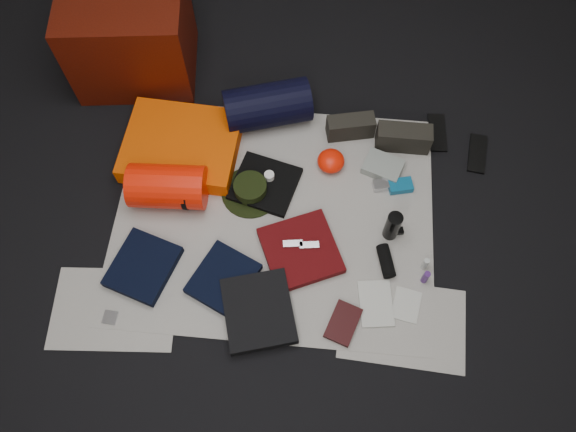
# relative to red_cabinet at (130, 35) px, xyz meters

# --- Properties ---
(floor) EXTENTS (4.50, 4.50, 0.02)m
(floor) POSITION_rel_red_cabinet_xyz_m (0.87, -0.89, -0.27)
(floor) COLOR black
(floor) RESTS_ON ground
(newspaper_mat) EXTENTS (1.60, 1.30, 0.01)m
(newspaper_mat) POSITION_rel_red_cabinet_xyz_m (0.87, -0.89, -0.26)
(newspaper_mat) COLOR beige
(newspaper_mat) RESTS_ON floor
(newspaper_sheet_front_left) EXTENTS (0.61, 0.44, 0.00)m
(newspaper_sheet_front_left) POSITION_rel_red_cabinet_xyz_m (0.17, -1.44, -0.26)
(newspaper_sheet_front_left) COLOR beige
(newspaper_sheet_front_left) RESTS_ON floor
(newspaper_sheet_front_right) EXTENTS (0.60, 0.43, 0.00)m
(newspaper_sheet_front_right) POSITION_rel_red_cabinet_xyz_m (1.52, -1.39, -0.26)
(newspaper_sheet_front_right) COLOR beige
(newspaper_sheet_front_right) RESTS_ON floor
(red_cabinet) EXTENTS (0.69, 0.60, 0.53)m
(red_cabinet) POSITION_rel_red_cabinet_xyz_m (0.00, 0.00, 0.00)
(red_cabinet) COLOR #4B0F05
(red_cabinet) RESTS_ON floor
(sleeping_pad) EXTENTS (0.61, 0.51, 0.11)m
(sleeping_pad) POSITION_rel_red_cabinet_xyz_m (0.34, -0.55, -0.20)
(sleeping_pad) COLOR #F54F02
(sleeping_pad) RESTS_ON newspaper_mat
(stuff_sack) EXTENTS (0.39, 0.24, 0.22)m
(stuff_sack) POSITION_rel_red_cabinet_xyz_m (0.33, -0.83, -0.15)
(stuff_sack) COLOR #F91A04
(stuff_sack) RESTS_ON newspaper_mat
(sack_strap_left) EXTENTS (0.02, 0.22, 0.22)m
(sack_strap_left) POSITION_rel_red_cabinet_xyz_m (0.23, -0.83, -0.15)
(sack_strap_left) COLOR black
(sack_strap_left) RESTS_ON newspaper_mat
(sack_strap_right) EXTENTS (0.03, 0.22, 0.22)m
(sack_strap_right) POSITION_rel_red_cabinet_xyz_m (0.43, -0.83, -0.15)
(sack_strap_right) COLOR black
(sack_strap_right) RESTS_ON newspaper_mat
(navy_duffel) EXTENTS (0.50, 0.36, 0.24)m
(navy_duffel) POSITION_rel_red_cabinet_xyz_m (0.77, -0.30, -0.14)
(navy_duffel) COLOR black
(navy_duffel) RESTS_ON newspaper_mat
(boonie_brim) EXTENTS (0.33, 0.33, 0.01)m
(boonie_brim) POSITION_rel_red_cabinet_xyz_m (0.73, -0.77, -0.25)
(boonie_brim) COLOR black
(boonie_brim) RESTS_ON newspaper_mat
(boonie_crown) EXTENTS (0.17, 0.17, 0.07)m
(boonie_crown) POSITION_rel_red_cabinet_xyz_m (0.73, -0.77, -0.21)
(boonie_crown) COLOR black
(boonie_crown) RESTS_ON boonie_brim
(hiking_boot_left) EXTENTS (0.27, 0.15, 0.13)m
(hiking_boot_left) POSITION_rel_red_cabinet_xyz_m (1.23, -0.35, -0.19)
(hiking_boot_left) COLOR black
(hiking_boot_left) RESTS_ON newspaper_mat
(hiking_boot_right) EXTENTS (0.28, 0.11, 0.14)m
(hiking_boot_right) POSITION_rel_red_cabinet_xyz_m (1.51, -0.40, -0.19)
(hiking_boot_right) COLOR black
(hiking_boot_right) RESTS_ON newspaper_mat
(flip_flop_left) EXTENTS (0.10, 0.25, 0.01)m
(flip_flop_left) POSITION_rel_red_cabinet_xyz_m (1.70, -0.31, -0.26)
(flip_flop_left) COLOR black
(flip_flop_left) RESTS_ON floor
(flip_flop_right) EXTENTS (0.12, 0.25, 0.01)m
(flip_flop_right) POSITION_rel_red_cabinet_xyz_m (1.92, -0.42, -0.26)
(flip_flop_right) COLOR black
(flip_flop_right) RESTS_ON floor
(trousers_navy_a) EXTENTS (0.36, 0.38, 0.05)m
(trousers_navy_a) POSITION_rel_red_cabinet_xyz_m (0.27, -1.23, -0.23)
(trousers_navy_a) COLOR black
(trousers_navy_a) RESTS_ON newspaper_mat
(trousers_navy_b) EXTENTS (0.36, 0.38, 0.05)m
(trousers_navy_b) POSITION_rel_red_cabinet_xyz_m (0.66, -1.25, -0.23)
(trousers_navy_b) COLOR black
(trousers_navy_b) RESTS_ON newspaper_mat
(trousers_charcoal) EXTENTS (0.40, 0.43, 0.06)m
(trousers_charcoal) POSITION_rel_red_cabinet_xyz_m (0.85, -1.40, -0.23)
(trousers_charcoal) COLOR black
(trousers_charcoal) RESTS_ON newspaper_mat
(black_tshirt) EXTENTS (0.38, 0.37, 0.03)m
(black_tshirt) POSITION_rel_red_cabinet_xyz_m (0.80, -0.72, -0.24)
(black_tshirt) COLOR black
(black_tshirt) RESTS_ON newspaper_mat
(red_shirt) EXTENTS (0.45, 0.45, 0.05)m
(red_shirt) POSITION_rel_red_cabinet_xyz_m (1.02, -1.08, -0.23)
(red_shirt) COLOR #4F080A
(red_shirt) RESTS_ON newspaper_mat
(orange_stuff_sack) EXTENTS (0.16, 0.16, 0.09)m
(orange_stuff_sack) POSITION_rel_red_cabinet_xyz_m (1.13, -0.57, -0.21)
(orange_stuff_sack) COLOR #F91A04
(orange_stuff_sack) RESTS_ON newspaper_mat
(first_aid_pouch) EXTENTS (0.23, 0.20, 0.05)m
(first_aid_pouch) POSITION_rel_red_cabinet_xyz_m (1.41, -0.56, -0.23)
(first_aid_pouch) COLOR gray
(first_aid_pouch) RESTS_ON newspaper_mat
(water_bottle) EXTENTS (0.08, 0.08, 0.19)m
(water_bottle) POSITION_rel_red_cabinet_xyz_m (1.45, -0.94, -0.16)
(water_bottle) COLOR black
(water_bottle) RESTS_ON newspaper_mat
(speaker) EXTENTS (0.10, 0.17, 0.06)m
(speaker) POSITION_rel_red_cabinet_xyz_m (1.43, -1.10, -0.23)
(speaker) COLOR black
(speaker) RESTS_ON newspaper_mat
(compact_camera) EXTENTS (0.11, 0.08, 0.04)m
(compact_camera) POSITION_rel_red_cabinet_xyz_m (1.41, -0.67, -0.24)
(compact_camera) COLOR #BBBABF
(compact_camera) RESTS_ON newspaper_mat
(cyan_case) EXTENTS (0.14, 0.10, 0.04)m
(cyan_case) POSITION_rel_red_cabinet_xyz_m (1.50, -0.67, -0.24)
(cyan_case) COLOR #0D5882
(cyan_case) RESTS_ON newspaper_mat
(toiletry_purple) EXTENTS (0.04, 0.04, 0.09)m
(toiletry_purple) POSITION_rel_red_cabinet_xyz_m (1.62, -1.17, -0.21)
(toiletry_purple) COLOR #462069
(toiletry_purple) RESTS_ON newspaper_mat
(toiletry_clear) EXTENTS (0.03, 0.03, 0.08)m
(toiletry_clear) POSITION_rel_red_cabinet_xyz_m (1.62, -1.10, -0.22)
(toiletry_clear) COLOR #B2B7B2
(toiletry_clear) RESTS_ON newspaper_mat
(paperback_book) EXTENTS (0.18, 0.22, 0.03)m
(paperback_book) POSITION_rel_red_cabinet_xyz_m (1.24, -1.42, -0.24)
(paperback_book) COLOR black
(paperback_book) RESTS_ON newspaper_mat
(map_booklet) EXTENTS (0.18, 0.24, 0.01)m
(map_booklet) POSITION_rel_red_cabinet_xyz_m (1.39, -1.31, -0.25)
(map_booklet) COLOR #BBBBB2
(map_booklet) RESTS_ON newspaper_mat
(map_printout) EXTENTS (0.15, 0.18, 0.01)m
(map_printout) POSITION_rel_red_cabinet_xyz_m (1.53, -1.30, -0.26)
(map_printout) COLOR #BBBBB2
(map_printout) RESTS_ON newspaper_mat
(sunglasses) EXTENTS (0.09, 0.05, 0.02)m
(sunglasses) POSITION_rel_red_cabinet_xyz_m (1.47, -0.93, -0.25)
(sunglasses) COLOR black
(sunglasses) RESTS_ON newspaper_mat
(key_cluster) EXTENTS (0.07, 0.07, 0.01)m
(key_cluster) POSITION_rel_red_cabinet_xyz_m (0.16, -1.48, -0.25)
(key_cluster) COLOR #BBBABF
(key_cluster) RESTS_ON newspaper_mat
(tape_roll) EXTENTS (0.05, 0.05, 0.04)m
(tape_roll) POSITION_rel_red_cabinet_xyz_m (0.82, -0.69, -0.21)
(tape_roll) COLOR white
(tape_roll) RESTS_ON black_tshirt
(energy_bar_a) EXTENTS (0.10, 0.05, 0.01)m
(energy_bar_a) POSITION_rel_red_cabinet_xyz_m (0.98, -1.06, -0.20)
(energy_bar_a) COLOR #BBBABF
(energy_bar_a) RESTS_ON red_shirt
(energy_bar_b) EXTENTS (0.10, 0.05, 0.01)m
(energy_bar_b) POSITION_rel_red_cabinet_xyz_m (1.06, -1.06, -0.20)
(energy_bar_b) COLOR #BBBABF
(energy_bar_b) RESTS_ON red_shirt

